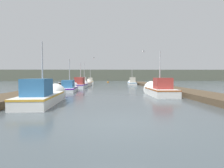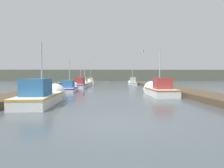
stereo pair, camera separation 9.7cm
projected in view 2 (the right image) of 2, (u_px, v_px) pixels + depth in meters
The scene contains 17 objects.
ground_plane at pixel (115, 124), 5.88m from camera, with size 200.00×200.00×0.00m.
dock_left at pixel (57, 88), 21.76m from camera, with size 2.56×40.00×0.39m.
dock_right at pixel (164, 88), 21.94m from camera, with size 2.56×40.00×0.39m.
distant_shore_ridge at pixel (110, 75), 71.94m from camera, with size 120.00×16.00×4.10m.
fishing_boat_0 at pixel (44, 95), 10.61m from camera, with size 1.94×5.57×4.12m.
fishing_boat_1 at pixel (158, 90), 15.18m from camera, with size 1.82×5.10×4.29m.
fishing_boat_2 at pixel (70, 87), 19.68m from camera, with size 1.90×6.05×4.02m.
fishing_boat_3 at pixel (81, 84), 24.81m from camera, with size 1.59×5.18×4.10m.
fishing_boat_4 at pixel (85, 83), 29.66m from camera, with size 2.21×5.43×4.66m.
fishing_boat_5 at pixel (132, 82), 34.50m from camera, with size 1.43×4.94×3.91m.
fishing_boat_6 at pixel (91, 82), 38.48m from camera, with size 1.72×4.91×3.44m.
mooring_piling_0 at pixel (133, 80), 42.98m from camera, with size 0.36×0.36×1.35m.
mooring_piling_1 at pixel (51, 88), 15.31m from camera, with size 0.24×0.24×1.21m.
mooring_piling_3 at pixel (60, 87), 18.61m from camera, with size 0.30×0.30×0.96m.
channel_buoy at pixel (108, 82), 45.38m from camera, with size 0.45×0.45×0.95m.
seagull_lead at pixel (143, 51), 15.52m from camera, with size 0.29×0.56×0.12m.
seagull_1 at pixel (94, 58), 22.44m from camera, with size 0.30×0.56×0.12m.
Camera 2 is at (-0.18, -5.81, 1.61)m, focal length 28.00 mm.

